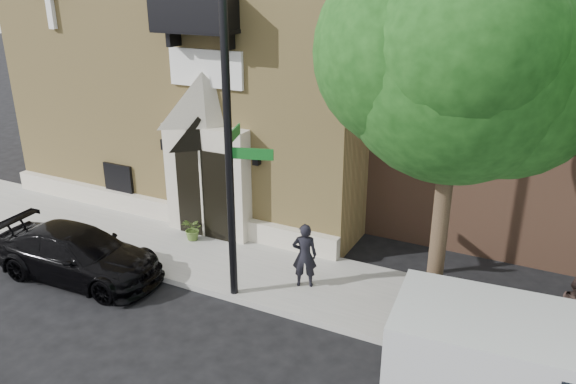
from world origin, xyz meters
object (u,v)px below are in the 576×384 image
black_sedan (78,254)px  street_sign (230,157)px  pedestrian_far (576,312)px  fire_hydrant (455,334)px  cargo_van (564,381)px  pedestrian_near (305,255)px

black_sedan → street_sign: street_sign is taller
street_sign → pedestrian_far: (7.20, 1.32, -2.60)m
street_sign → fire_hydrant: 5.94m
black_sedan → pedestrian_far: bearing=-82.3°
cargo_van → pedestrian_far: (0.14, 2.64, -0.22)m
pedestrian_far → fire_hydrant: bearing=103.2°
street_sign → pedestrian_far: size_ratio=4.20×
black_sedan → pedestrian_near: 5.75m
fire_hydrant → pedestrian_far: 2.45m
pedestrian_near → street_sign: bearing=15.1°
street_sign → fire_hydrant: size_ratio=8.54×
cargo_van → pedestrian_far: bearing=82.0°
fire_hydrant → pedestrian_far: bearing=30.6°
black_sedan → pedestrian_far: size_ratio=2.80×
street_sign → pedestrian_far: 7.76m
black_sedan → street_sign: (4.06, 0.95, 2.90)m
black_sedan → pedestrian_near: pedestrian_near is taller
pedestrian_near → pedestrian_far: (5.86, 0.28, -0.01)m
black_sedan → pedestrian_near: size_ratio=2.76×
pedestrian_far → cargo_van: bearing=159.4°
fire_hydrant → pedestrian_near: pedestrian_near is taller
street_sign → pedestrian_near: 3.09m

